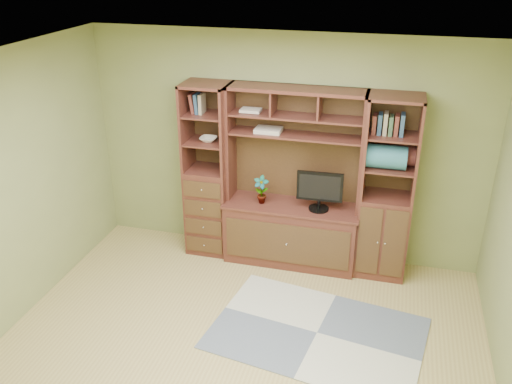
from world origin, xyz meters
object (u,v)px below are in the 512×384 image
(right_tower, at_px, (387,189))
(center_hutch, at_px, (292,181))
(monitor, at_px, (320,184))
(left_tower, at_px, (208,171))

(right_tower, bearing_deg, center_hutch, -177.77)
(center_hutch, distance_m, right_tower, 1.03)
(center_hutch, relative_size, monitor, 3.33)
(monitor, bearing_deg, left_tower, 174.82)
(left_tower, distance_m, monitor, 1.31)
(right_tower, bearing_deg, monitor, -174.01)
(right_tower, bearing_deg, left_tower, 180.00)
(center_hutch, height_order, monitor, center_hutch)
(left_tower, bearing_deg, monitor, -3.28)
(right_tower, relative_size, monitor, 3.33)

